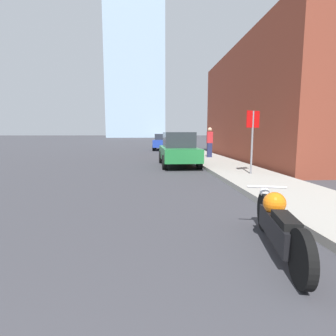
{
  "coord_description": "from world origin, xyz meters",
  "views": [
    {
      "loc": [
        1.11,
        0.88,
        1.64
      ],
      "look_at": [
        1.54,
        6.5,
        0.89
      ],
      "focal_mm": 28.0,
      "sensor_mm": 36.0,
      "label": 1
    }
  ],
  "objects_px": {
    "parked_car_green": "(178,149)",
    "parked_car_blue": "(163,142)",
    "pedestrian": "(210,142)",
    "motorcycle": "(278,223)",
    "stop_sign": "(253,131)"
  },
  "relations": [
    {
      "from": "motorcycle",
      "to": "parked_car_blue",
      "type": "distance_m",
      "value": 22.34
    },
    {
      "from": "pedestrian",
      "to": "parked_car_blue",
      "type": "bearing_deg",
      "value": 103.85
    },
    {
      "from": "parked_car_green",
      "to": "pedestrian",
      "type": "height_order",
      "value": "pedestrian"
    },
    {
      "from": "parked_car_green",
      "to": "parked_car_blue",
      "type": "xyz_separation_m",
      "value": [
        -0.07,
        12.65,
        -0.04
      ]
    },
    {
      "from": "parked_car_blue",
      "to": "pedestrian",
      "type": "xyz_separation_m",
      "value": [
        2.37,
        -9.63,
        0.31
      ]
    },
    {
      "from": "motorcycle",
      "to": "stop_sign",
      "type": "distance_m",
      "value": 6.39
    },
    {
      "from": "parked_car_blue",
      "to": "parked_car_green",
      "type": "bearing_deg",
      "value": -84.5
    },
    {
      "from": "parked_car_green",
      "to": "stop_sign",
      "type": "height_order",
      "value": "stop_sign"
    },
    {
      "from": "stop_sign",
      "to": "pedestrian",
      "type": "relative_size",
      "value": 1.24
    },
    {
      "from": "parked_car_green",
      "to": "stop_sign",
      "type": "distance_m",
      "value": 4.47
    },
    {
      "from": "parked_car_green",
      "to": "parked_car_blue",
      "type": "distance_m",
      "value": 12.65
    },
    {
      "from": "parked_car_green",
      "to": "stop_sign",
      "type": "bearing_deg",
      "value": -59.48
    },
    {
      "from": "stop_sign",
      "to": "pedestrian",
      "type": "distance_m",
      "value": 6.8
    },
    {
      "from": "parked_car_blue",
      "to": "stop_sign",
      "type": "relative_size",
      "value": 1.84
    },
    {
      "from": "pedestrian",
      "to": "motorcycle",
      "type": "bearing_deg",
      "value": -99.13
    }
  ]
}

